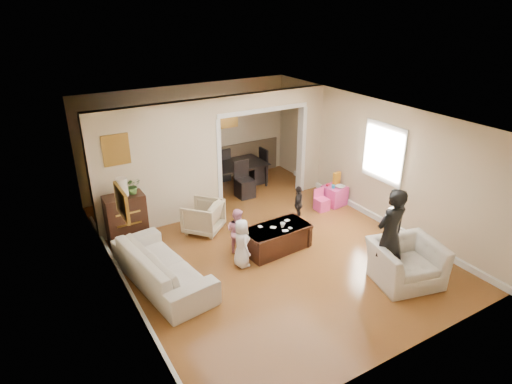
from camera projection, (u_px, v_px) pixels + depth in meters
floor at (261, 243)px, 8.71m from camera, size 7.00×7.00×0.00m
partition_left at (159, 167)px, 8.96m from camera, size 2.75×0.18×2.60m
partition_right at (309, 139)px, 10.75m from camera, size 0.55×0.18×2.60m
partition_header at (262, 100)px, 9.65m from camera, size 2.22×0.18×0.35m
window_pane at (384, 153)px, 9.04m from camera, size 0.03×0.95×1.10m
framed_art_partition at (116, 150)px, 8.27m from camera, size 0.45×0.03×0.55m
framed_art_sofa_wall at (122, 203)px, 6.25m from camera, size 0.03×0.55×0.40m
framed_art_alcove at (229, 116)px, 11.24m from camera, size 0.45×0.03×0.55m
sofa at (162, 266)px, 7.40m from camera, size 1.19×2.37×0.66m
armchair_back at (203, 217)px, 9.05m from camera, size 1.02×1.02×0.67m
armchair_front at (406, 263)px, 7.44m from camera, size 1.31×1.21×0.72m
dresser at (126, 220)px, 8.53m from camera, size 0.75×0.42×1.04m
table_lamp at (122, 187)px, 8.25m from camera, size 0.22×0.22×0.36m
potted_plant at (133, 186)px, 8.35m from camera, size 0.29×0.25×0.33m
coffee_table at (277, 238)px, 8.43m from camera, size 1.33×0.74×0.48m
coffee_cup at (283, 225)px, 8.32m from camera, size 0.10×0.10×0.09m
play_table at (334, 195)px, 10.29m from camera, size 0.52×0.52×0.45m
cereal_box at (337, 178)px, 10.28m from camera, size 0.21×0.09×0.30m
cyan_cup at (333, 187)px, 10.10m from camera, size 0.08×0.08×0.08m
toy_block at (328, 185)px, 10.23m from camera, size 0.10×0.09×0.05m
play_bowl at (340, 187)px, 10.12m from camera, size 0.24×0.24×0.05m
dining_table at (232, 177)px, 11.15m from camera, size 1.79×1.02×0.62m
adult_person at (390, 236)px, 7.29m from camera, size 0.64×0.43×1.71m
child_kneel_a at (242, 243)px, 7.83m from camera, size 0.33×0.48×0.92m
child_kneel_b at (237, 231)px, 8.25m from camera, size 0.50×0.55×0.91m
child_toddler at (298, 204)px, 9.44m from camera, size 0.48×0.48×0.82m
craft_papers at (279, 227)px, 8.36m from camera, size 0.68×0.48×0.00m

